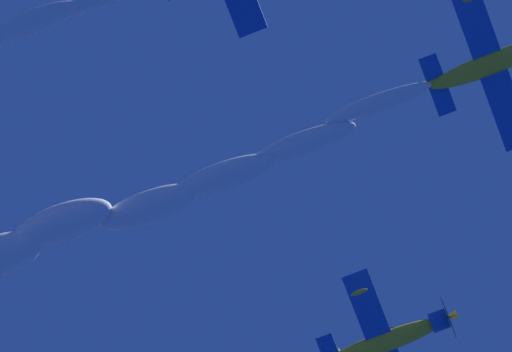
% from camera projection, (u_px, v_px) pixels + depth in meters
% --- Properties ---
extents(airplane_lead, '(7.70, 7.98, 3.37)m').
position_uv_depth(airplane_lead, '(499.00, 61.00, 60.26)').
color(airplane_lead, gold).
extents(airplane_left_wingman, '(7.68, 8.05, 3.18)m').
position_uv_depth(airplane_left_wingman, '(389.00, 340.00, 65.19)').
color(airplane_left_wingman, gold).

